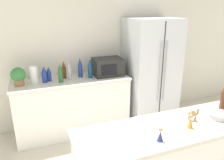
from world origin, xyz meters
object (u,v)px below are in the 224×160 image
object	(u,v)px
refrigerator	(150,72)
back_bottle_5	(60,73)
back_bottle_1	(80,68)
paper_towel_roll	(34,75)
back_bottle_3	(44,75)
back_bottle_4	(49,74)
wise_man_figurine_blue	(190,122)
back_bottle_6	(69,70)
camel_figurine	(193,113)
wise_man_figurine_crimson	(160,135)
potted_plant	(18,76)
fruit_bowl	(219,115)
back_bottle_0	(64,70)
microwave	(108,67)
back_bottle_2	(90,69)

from	to	relation	value
refrigerator	back_bottle_5	bearing A→B (deg)	-179.61
back_bottle_1	back_bottle_5	distance (m)	0.37
paper_towel_roll	back_bottle_5	distance (m)	0.39
back_bottle_1	back_bottle_3	xyz separation A→B (m)	(-0.56, -0.07, -0.03)
paper_towel_roll	back_bottle_5	bearing A→B (deg)	-16.02
back_bottle_1	back_bottle_4	bearing A→B (deg)	-178.98
back_bottle_3	wise_man_figurine_blue	distance (m)	2.23
refrigerator	back_bottle_6	world-z (taller)	refrigerator
paper_towel_roll	camel_figurine	bearing A→B (deg)	-55.76
back_bottle_3	wise_man_figurine_crimson	size ratio (longest dim) A/B	2.20
back_bottle_5	camel_figurine	world-z (taller)	back_bottle_5
refrigerator	potted_plant	size ratio (longest dim) A/B	6.74
back_bottle_5	fruit_bowl	xyz separation A→B (m)	(1.18, -1.85, -0.01)
camel_figurine	wise_man_figurine_crimson	world-z (taller)	camel_figurine
back_bottle_0	wise_man_figurine_blue	size ratio (longest dim) A/B	2.23
back_bottle_6	fruit_bowl	world-z (taller)	back_bottle_6
paper_towel_roll	back_bottle_6	world-z (taller)	back_bottle_6
microwave	back_bottle_2	distance (m)	0.32
back_bottle_4	back_bottle_6	world-z (taller)	back_bottle_6
back_bottle_5	wise_man_figurine_blue	bearing A→B (deg)	-66.60
potted_plant	wise_man_figurine_crimson	xyz separation A→B (m)	(1.06, -2.04, 0.01)
camel_figurine	wise_man_figurine_blue	distance (m)	0.14
back_bottle_2	back_bottle_6	bearing A→B (deg)	173.88
back_bottle_5	back_bottle_6	world-z (taller)	back_bottle_6
microwave	back_bottle_3	xyz separation A→B (m)	(-1.02, -0.02, -0.02)
back_bottle_6	wise_man_figurine_crimson	distance (m)	2.08
back_bottle_2	back_bottle_4	size ratio (longest dim) A/B	1.37
potted_plant	wise_man_figurine_blue	bearing A→B (deg)	-54.46
back_bottle_5	back_bottle_1	bearing A→B (deg)	23.84
back_bottle_0	back_bottle_1	world-z (taller)	back_bottle_1
back_bottle_1	back_bottle_4	distance (m)	0.49
potted_plant	wise_man_figurine_blue	size ratio (longest dim) A/B	2.10
back_bottle_6	back_bottle_1	bearing A→B (deg)	17.24
back_bottle_3	fruit_bowl	size ratio (longest dim) A/B	1.41
paper_towel_roll	camel_figurine	distance (m)	2.30
paper_towel_roll	back_bottle_1	distance (m)	0.71
paper_towel_roll	back_bottle_4	size ratio (longest dim) A/B	1.11
refrigerator	microwave	distance (m)	0.78
back_bottle_3	fruit_bowl	xyz separation A→B (m)	(1.41, -1.93, 0.01)
paper_towel_roll	fruit_bowl	xyz separation A→B (m)	(1.56, -1.95, 0.01)
refrigerator	paper_towel_roll	world-z (taller)	refrigerator
camel_figurine	paper_towel_roll	bearing A→B (deg)	124.24
potted_plant	back_bottle_0	distance (m)	0.67
refrigerator	paper_towel_roll	xyz separation A→B (m)	(-1.92, 0.10, 0.13)
fruit_bowl	wise_man_figurine_blue	distance (m)	0.37
microwave	wise_man_figurine_blue	distance (m)	1.99
paper_towel_roll	fruit_bowl	distance (m)	2.50
microwave	back_bottle_2	size ratio (longest dim) A/B	1.50
microwave	back_bottle_6	xyz separation A→B (m)	(-0.64, -0.02, 0.01)
refrigerator	potted_plant	distance (m)	2.14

